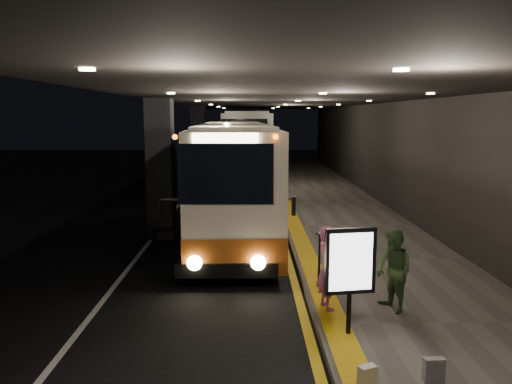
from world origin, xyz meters
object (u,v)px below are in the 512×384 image
object	(u,v)px
coach_second	(245,147)
passenger_boarding	(327,268)
bag_polka	(434,370)
info_sign	(350,263)
passenger_waiting_green	(394,271)
bag_plain	(367,376)
stanchion_post	(319,260)
coach_third	(246,143)
coach_main	(234,183)

from	to	relation	value
coach_second	passenger_boarding	size ratio (longest dim) A/B	7.74
bag_polka	info_sign	distance (m)	2.11
passenger_boarding	passenger_waiting_green	bearing A→B (deg)	-110.06
bag_plain	stanchion_post	world-z (taller)	stanchion_post
passenger_boarding	stanchion_post	world-z (taller)	passenger_boarding
stanchion_post	coach_second	bearing A→B (deg)	94.84
coach_second	passenger_boarding	world-z (taller)	coach_second
coach_third	bag_polka	bearing A→B (deg)	-84.93
coach_second	bag_polka	world-z (taller)	coach_second
passenger_waiting_green	info_sign	xyz separation A→B (m)	(-1.04, -1.02, 0.46)
passenger_boarding	info_sign	xyz separation A→B (m)	(0.20, -1.15, 0.44)
passenger_waiting_green	bag_polka	size ratio (longest dim) A/B	4.53
coach_third	bag_polka	world-z (taller)	coach_third
info_sign	coach_third	bearing A→B (deg)	84.01
coach_second	bag_plain	size ratio (longest dim) A/B	41.17
coach_main	coach_second	xyz separation A→B (m)	(0.26, 15.17, 0.22)
coach_second	passenger_boarding	bearing A→B (deg)	-86.69
passenger_waiting_green	stanchion_post	distance (m)	1.85
passenger_waiting_green	bag_polka	xyz separation A→B (m)	(-0.15, -2.59, -0.62)
coach_main	bag_polka	size ratio (longest dim) A/B	32.20
bag_polka	passenger_boarding	bearing A→B (deg)	111.86
bag_plain	info_sign	distance (m)	2.03
coach_second	coach_third	xyz separation A→B (m)	(0.01, 9.05, -0.21)
bag_polka	passenger_waiting_green	bearing A→B (deg)	86.66
passenger_waiting_green	info_sign	distance (m)	1.53
bag_plain	info_sign	size ratio (longest dim) A/B	0.17
coach_main	coach_third	xyz separation A→B (m)	(0.28, 24.22, 0.01)
passenger_boarding	coach_main	bearing A→B (deg)	2.31
bag_plain	passenger_waiting_green	bearing A→B (deg)	67.64
bag_polka	stanchion_post	xyz separation A→B (m)	(-1.08, 3.97, 0.42)
bag_plain	passenger_boarding	bearing A→B (deg)	92.54
coach_second	coach_third	world-z (taller)	coach_second
coach_second	stanchion_post	world-z (taller)	coach_second
coach_main	passenger_boarding	size ratio (longest dim) A/B	6.94
stanchion_post	coach_main	bearing A→B (deg)	109.89
coach_second	bag_polka	size ratio (longest dim) A/B	35.92
coach_second	bag_polka	xyz separation A→B (m)	(2.83, -24.74, -1.58)
coach_main	bag_plain	distance (m)	10.02
coach_third	stanchion_post	distance (m)	29.88
stanchion_post	bag_plain	bearing A→B (deg)	-88.48
coach_main	coach_second	size ratio (longest dim) A/B	0.90
coach_second	bag_plain	xyz separation A→B (m)	(1.87, -24.86, -1.60)
bag_plain	stanchion_post	bearing A→B (deg)	91.52
coach_main	passenger_waiting_green	distance (m)	7.73
info_sign	bag_polka	bearing A→B (deg)	-69.87
passenger_waiting_green	bag_polka	bearing A→B (deg)	-23.16
passenger_boarding	coach_second	bearing A→B (deg)	-9.51
coach_second	coach_third	size ratio (longest dim) A/B	1.13
coach_main	passenger_waiting_green	world-z (taller)	coach_main
coach_main	passenger_boarding	bearing A→B (deg)	-75.55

